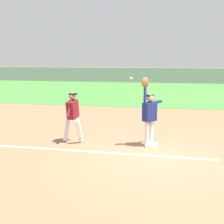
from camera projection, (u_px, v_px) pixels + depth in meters
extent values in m
plane|color=#936D4C|center=(156.00, 158.00, 8.93)|extent=(79.79, 79.79, 0.00)
cube|color=#478438|center=(167.00, 91.00, 26.21)|extent=(48.90, 17.97, 0.01)
cube|color=white|center=(26.00, 147.00, 9.97)|extent=(12.00, 0.28, 0.01)
cube|color=white|center=(151.00, 145.00, 10.07)|extent=(0.39, 0.39, 0.08)
cylinder|color=silver|center=(151.00, 133.00, 10.12)|extent=(0.21, 0.21, 0.85)
cylinder|color=silver|center=(147.00, 134.00, 10.00)|extent=(0.21, 0.21, 0.85)
cube|color=navy|center=(150.00, 112.00, 9.93)|extent=(0.49, 0.50, 0.60)
sphere|color=tan|center=(150.00, 98.00, 9.85)|extent=(0.32, 0.32, 0.23)
cube|color=black|center=(149.00, 96.00, 9.86)|extent=(0.30, 0.30, 0.05)
cylinder|color=navy|center=(145.00, 94.00, 9.69)|extent=(0.13, 0.13, 0.62)
cylinder|color=navy|center=(155.00, 102.00, 10.01)|extent=(0.48, 0.52, 0.09)
ellipsoid|color=brown|center=(145.00, 82.00, 9.63)|extent=(0.29, 0.30, 0.32)
cylinder|color=white|center=(79.00, 131.00, 10.34)|extent=(0.21, 0.45, 0.85)
cylinder|color=white|center=(67.00, 129.00, 10.67)|extent=(0.21, 0.45, 0.85)
cube|color=maroon|center=(73.00, 109.00, 10.38)|extent=(0.33, 0.56, 0.66)
sphere|color=tan|center=(72.00, 96.00, 10.30)|extent=(0.26, 0.26, 0.23)
cube|color=black|center=(73.00, 94.00, 10.28)|extent=(0.25, 0.23, 0.05)
cylinder|color=maroon|center=(75.00, 106.00, 10.57)|extent=(0.15, 0.41, 0.58)
cylinder|color=maroon|center=(70.00, 108.00, 10.16)|extent=(0.15, 0.41, 0.58)
sphere|color=white|center=(131.00, 78.00, 9.77)|extent=(0.07, 0.07, 0.07)
cube|color=#93999E|center=(169.00, 76.00, 34.74)|extent=(48.90, 0.06, 1.66)
cylinder|color=yellow|center=(169.00, 68.00, 34.59)|extent=(48.90, 0.06, 0.06)
cylinder|color=gray|center=(67.00, 75.00, 37.07)|extent=(0.08, 0.08, 1.66)
cylinder|color=gray|center=(169.00, 76.00, 34.74)|extent=(0.08, 0.08, 1.66)
cube|color=#23389E|center=(73.00, 75.00, 39.77)|extent=(4.45, 2.02, 0.55)
cube|color=#2D333D|center=(73.00, 72.00, 39.68)|extent=(2.25, 1.81, 0.40)
cylinder|color=black|center=(86.00, 77.00, 40.41)|extent=(0.61, 0.24, 0.60)
cylinder|color=black|center=(81.00, 78.00, 38.59)|extent=(0.61, 0.24, 0.60)
cylinder|color=black|center=(65.00, 77.00, 41.04)|extent=(0.61, 0.24, 0.60)
cylinder|color=black|center=(60.00, 78.00, 39.22)|extent=(0.61, 0.24, 0.60)
cube|color=#B21E1E|center=(119.00, 76.00, 39.28)|extent=(4.47, 2.08, 0.55)
cube|color=#2D333D|center=(119.00, 72.00, 39.20)|extent=(2.27, 1.84, 0.40)
cylinder|color=black|center=(131.00, 77.00, 39.91)|extent=(0.61, 0.24, 0.60)
cylinder|color=black|center=(128.00, 78.00, 38.09)|extent=(0.61, 0.24, 0.60)
cylinder|color=black|center=(110.00, 77.00, 40.57)|extent=(0.61, 0.24, 0.60)
cylinder|color=black|center=(106.00, 78.00, 38.76)|extent=(0.61, 0.24, 0.60)
cube|color=#B7B7BC|center=(164.00, 76.00, 37.88)|extent=(4.44, 2.00, 0.55)
cube|color=#2D333D|center=(164.00, 72.00, 37.79)|extent=(2.24, 1.80, 0.40)
cylinder|color=black|center=(176.00, 78.00, 38.60)|extent=(0.60, 0.23, 0.60)
cylinder|color=black|center=(176.00, 79.00, 36.76)|extent=(0.60, 0.23, 0.60)
cylinder|color=black|center=(153.00, 78.00, 39.09)|extent=(0.60, 0.23, 0.60)
cylinder|color=black|center=(152.00, 79.00, 37.25)|extent=(0.60, 0.23, 0.60)
cube|color=white|center=(212.00, 77.00, 36.93)|extent=(4.50, 2.14, 0.55)
cube|color=#2D333D|center=(212.00, 73.00, 36.85)|extent=(2.29, 1.87, 0.40)
cylinder|color=black|center=(222.00, 79.00, 37.71)|extent=(0.61, 0.25, 0.60)
cylinder|color=black|center=(198.00, 78.00, 38.11)|extent=(0.61, 0.25, 0.60)
cylinder|color=black|center=(200.00, 79.00, 36.25)|extent=(0.61, 0.25, 0.60)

